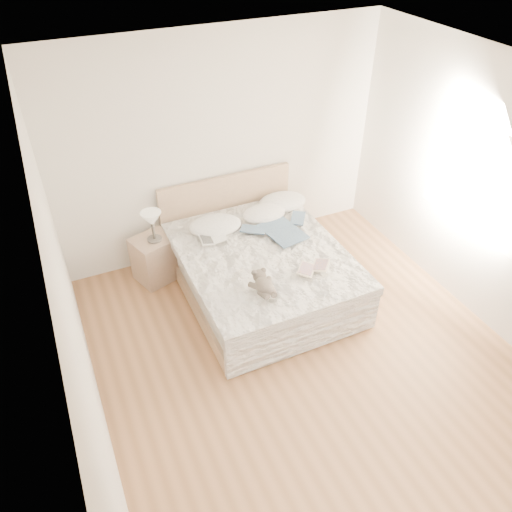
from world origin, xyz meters
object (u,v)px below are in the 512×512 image
(teddy_bear, at_px, (264,291))
(photo_book, at_px, (213,239))
(table_lamp, at_px, (152,220))
(nightstand, at_px, (155,259))
(childrens_book, at_px, (314,268))
(bed, at_px, (260,269))

(teddy_bear, bearing_deg, photo_book, 96.57)
(table_lamp, bearing_deg, nightstand, 140.56)
(table_lamp, xyz_separation_m, childrens_book, (1.35, -1.28, -0.19))
(table_lamp, relative_size, photo_book, 1.17)
(bed, xyz_separation_m, photo_book, (-0.42, 0.34, 0.32))
(table_lamp, height_order, photo_book, table_lamp)
(photo_book, xyz_separation_m, teddy_bear, (0.13, -1.06, 0.02))
(bed, height_order, teddy_bear, bed)
(photo_book, relative_size, teddy_bear, 1.00)
(nightstand, bearing_deg, table_lamp, -39.44)
(nightstand, height_order, photo_book, photo_book)
(photo_book, height_order, childrens_book, same)
(table_lamp, distance_m, childrens_book, 1.87)
(table_lamp, height_order, childrens_book, table_lamp)
(nightstand, distance_m, childrens_book, 1.92)
(nightstand, bearing_deg, teddy_bear, -62.52)
(bed, xyz_separation_m, nightstand, (-1.03, 0.71, -0.03))
(nightstand, height_order, childrens_book, childrens_book)
(bed, xyz_separation_m, table_lamp, (-1.01, 0.69, 0.52))
(photo_book, distance_m, childrens_book, 1.20)
(nightstand, distance_m, teddy_bear, 1.66)
(childrens_book, bearing_deg, bed, 162.42)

